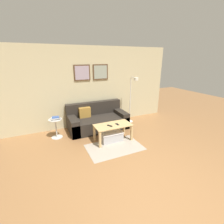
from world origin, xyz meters
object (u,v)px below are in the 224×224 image
Objects in this scene: side_table at (56,127)px; remote_control at (110,126)px; couch at (97,120)px; cell_phone at (117,124)px; book_stack at (55,118)px; floor_lamp at (132,97)px; coffee_table at (113,128)px; storage_bin at (111,136)px.

side_table reaches higher than remote_control.
couch is 13.15× the size of cell_phone.
book_stack is 1.81× the size of cell_phone.
cell_phone is (-1.01, -0.90, -0.48)m from floor_lamp.
coffee_table is at bearing -8.27° from remote_control.
coffee_table is 1.62m from book_stack.
remote_control is at bearing -178.67° from cell_phone.
remote_control is 0.23m from cell_phone.
side_table is at bearing 158.87° from book_stack.
storage_bin is at bearing -143.71° from floor_lamp.
side_table is (-1.34, 0.82, 0.21)m from storage_bin.
couch is 1.42m from floor_lamp.
book_stack is at bearing -21.13° from side_table.
remote_control is at bearing -158.98° from coffee_table.
floor_lamp is at bearing 7.01° from remote_control.
storage_bin is 0.38× the size of floor_lamp.
floor_lamp reaches higher than coffee_table.
coffee_table is 0.15m from cell_phone.
book_stack reaches higher than coffee_table.
couch reaches higher than storage_bin.
storage_bin is at bearing -31.45° from book_stack.
book_stack reaches higher than cell_phone.
storage_bin is 0.38m from cell_phone.
floor_lamp is at bearing 38.34° from cell_phone.
floor_lamp is 1.62m from remote_control.
storage_bin is at bearing 177.99° from coffee_table.
side_table is at bearing 148.65° from storage_bin.
floor_lamp is 11.45× the size of cell_phone.
couch is at bearing 99.76° from cell_phone.
floor_lamp is at bearing 37.63° from coffee_table.
book_stack is (-1.27, -0.15, 0.32)m from couch.
cell_phone is at bearing -77.03° from couch.
cell_phone is at bearing -29.21° from side_table.
book_stack is at bearing 147.51° from cell_phone.
remote_control is (-1.25, -0.92, -0.48)m from floor_lamp.
side_table is (-1.29, -0.14, 0.06)m from couch.
cell_phone is (0.23, 0.02, -0.01)m from remote_control.
coffee_table is 1.65× the size of storage_bin.
floor_lamp is (1.13, 0.87, 0.58)m from coffee_table.
floor_lamp is 10.68× the size of remote_control.
book_stack is at bearing 116.52° from remote_control.
floor_lamp reaches higher than book_stack.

